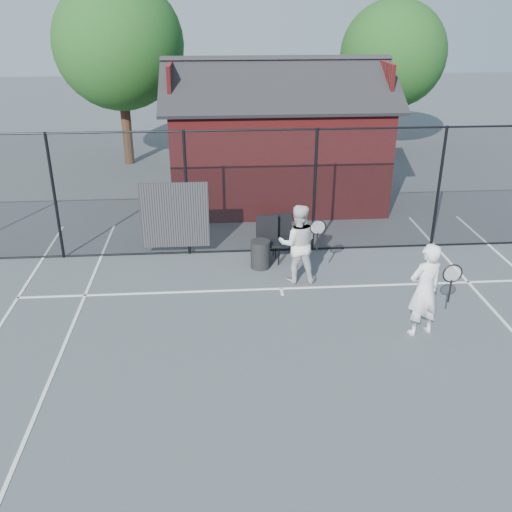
{
  "coord_description": "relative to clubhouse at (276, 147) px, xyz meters",
  "views": [
    {
      "loc": [
        -1.33,
        -7.71,
        5.67
      ],
      "look_at": [
        -0.58,
        2.32,
        1.1
      ],
      "focal_mm": 40.0,
      "sensor_mm": 36.0,
      "label": 1
    }
  ],
  "objects": [
    {
      "name": "chair_right",
      "position": [
        -0.65,
        -4.62,
        -1.08
      ],
      "size": [
        0.54,
        0.56,
        1.06
      ],
      "primitive_type": "cube",
      "rotation": [
        0.0,
        0.0,
        0.06
      ],
      "color": "black",
      "rests_on": "ground"
    },
    {
      "name": "clubhouse",
      "position": [
        0.0,
        0.0,
        0.0
      ],
      "size": [
        6.5,
        4.36,
        4.19
      ],
      "color": "maroon",
      "rests_on": "ground"
    },
    {
      "name": "player_back",
      "position": [
        -0.1,
        -5.61,
        -0.73
      ],
      "size": [
        0.97,
        0.73,
        1.75
      ],
      "color": "silver",
      "rests_on": "ground"
    },
    {
      "name": "player_front",
      "position": [
        1.86,
        -7.93,
        -0.71
      ],
      "size": [
        0.85,
        0.67,
        1.79
      ],
      "color": "white",
      "rests_on": "ground"
    },
    {
      "name": "tree_right",
      "position": [
        5.0,
        5.5,
        2.1
      ],
      "size": [
        3.97,
        3.97,
        5.7
      ],
      "color": "#362515",
      "rests_on": "ground"
    },
    {
      "name": "ground",
      "position": [
        -0.5,
        -9.0,
        -1.61
      ],
      "size": [
        80.0,
        80.0,
        0.0
      ],
      "primitive_type": "plane",
      "color": "#4C5157",
      "rests_on": "ground"
    },
    {
      "name": "fence",
      "position": [
        -0.8,
        -4.0,
        -0.16
      ],
      "size": [
        22.04,
        3.0,
        3.0
      ],
      "color": "black",
      "rests_on": "ground"
    },
    {
      "name": "tree_left",
      "position": [
        -5.0,
        4.5,
        2.58
      ],
      "size": [
        4.48,
        4.48,
        6.44
      ],
      "color": "#362515",
      "rests_on": "ground"
    },
    {
      "name": "chair_left",
      "position": [
        -0.24,
        -4.42,
        -1.09
      ],
      "size": [
        0.6,
        0.61,
        1.03
      ],
      "primitive_type": "cube",
      "rotation": [
        0.0,
        0.0,
        0.23
      ],
      "color": "black",
      "rests_on": "ground"
    },
    {
      "name": "waste_bin",
      "position": [
        -0.85,
        -4.9,
        -1.28
      ],
      "size": [
        0.47,
        0.47,
        0.65
      ],
      "primitive_type": "cylinder",
      "rotation": [
        0.0,
        0.0,
        -0.05
      ],
      "color": "#262626",
      "rests_on": "ground"
    },
    {
      "name": "court_lines",
      "position": [
        -0.5,
        -10.32,
        -1.6
      ],
      "size": [
        11.02,
        18.0,
        0.01
      ],
      "color": "white",
      "rests_on": "ground"
    }
  ]
}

